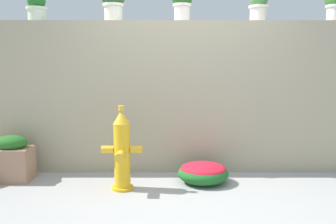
% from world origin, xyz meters
% --- Properties ---
extents(ground_plane, '(24.00, 24.00, 0.00)m').
position_xyz_m(ground_plane, '(0.00, 0.00, 0.00)').
color(ground_plane, '#999897').
extents(stone_wall, '(6.41, 0.37, 1.90)m').
position_xyz_m(stone_wall, '(0.00, 1.05, 0.95)').
color(stone_wall, tan).
rests_on(stone_wall, ground).
extents(potted_plant_1, '(0.26, 0.26, 0.38)m').
position_xyz_m(potted_plant_1, '(-1.85, 1.08, 2.12)').
color(potted_plant_1, silver).
rests_on(potted_plant_1, stone_wall).
extents(potted_plant_3, '(0.27, 0.27, 0.42)m').
position_xyz_m(potted_plant_3, '(-0.02, 1.01, 2.17)').
color(potted_plant_3, silver).
rests_on(potted_plant_3, stone_wall).
extents(potted_plant_4, '(0.25, 0.25, 0.39)m').
position_xyz_m(potted_plant_4, '(0.94, 1.04, 2.12)').
color(potted_plant_4, beige).
rests_on(potted_plant_4, stone_wall).
extents(fire_hydrant, '(0.45, 0.36, 0.93)m').
position_xyz_m(fire_hydrant, '(-0.70, 0.26, 0.43)').
color(fire_hydrant, gold).
rests_on(fire_hydrant, ground).
extents(flower_bush_left, '(0.59, 0.53, 0.25)m').
position_xyz_m(flower_bush_left, '(0.21, 0.48, 0.13)').
color(flower_bush_left, '#1E6125').
rests_on(flower_bush_left, ground).
extents(planter_box, '(0.45, 0.33, 0.55)m').
position_xyz_m(planter_box, '(-2.04, 0.56, 0.26)').
color(planter_box, '#9C755C').
rests_on(planter_box, ground).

